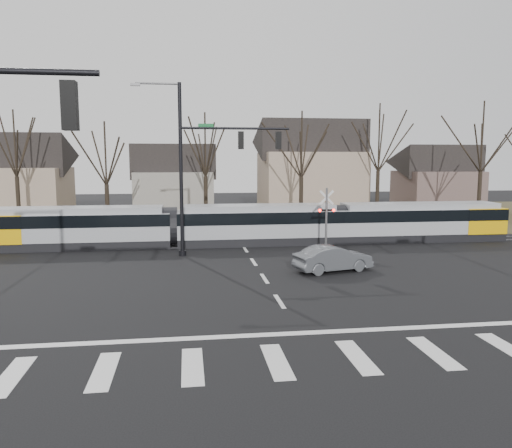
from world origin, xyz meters
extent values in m
plane|color=black|center=(0.00, 0.00, 0.00)|extent=(140.00, 140.00, 0.00)
cube|color=#38331E|center=(0.00, 32.00, 0.01)|extent=(140.00, 28.00, 0.01)
cube|color=silver|center=(-8.40, -4.00, 0.01)|extent=(0.60, 2.60, 0.01)
cube|color=silver|center=(-6.00, -4.00, 0.01)|extent=(0.60, 2.60, 0.01)
cube|color=silver|center=(-3.60, -4.00, 0.01)|extent=(0.60, 2.60, 0.01)
cube|color=silver|center=(-1.20, -4.00, 0.01)|extent=(0.60, 2.60, 0.01)
cube|color=silver|center=(1.20, -4.00, 0.01)|extent=(0.60, 2.60, 0.01)
cube|color=silver|center=(3.60, -4.00, 0.01)|extent=(0.60, 2.60, 0.01)
cube|color=silver|center=(6.00, -4.00, 0.01)|extent=(0.60, 2.60, 0.01)
cube|color=silver|center=(0.00, -1.80, 0.01)|extent=(28.00, 0.35, 0.01)
cube|color=silver|center=(0.00, 2.00, 0.01)|extent=(0.18, 2.00, 0.01)
cube|color=silver|center=(0.00, 6.00, 0.01)|extent=(0.18, 2.00, 0.01)
cube|color=silver|center=(0.00, 10.00, 0.01)|extent=(0.18, 2.00, 0.01)
cube|color=silver|center=(0.00, 14.00, 0.01)|extent=(0.18, 2.00, 0.01)
cube|color=silver|center=(0.00, 18.00, 0.01)|extent=(0.18, 2.00, 0.01)
cube|color=silver|center=(0.00, 22.00, 0.01)|extent=(0.18, 2.00, 0.01)
cube|color=silver|center=(0.00, 26.00, 0.01)|extent=(0.18, 2.00, 0.01)
cube|color=silver|center=(0.00, 30.00, 0.01)|extent=(0.18, 2.00, 0.01)
cube|color=#59595E|center=(0.00, 15.10, 0.03)|extent=(90.00, 0.12, 0.06)
cube|color=#59595E|center=(0.00, 16.50, 0.03)|extent=(90.00, 0.12, 0.06)
cube|color=gray|center=(-10.81, 16.00, 1.35)|extent=(12.01, 2.59, 2.70)
cube|color=black|center=(-10.81, 16.00, 1.89)|extent=(12.03, 2.62, 0.79)
cube|color=#E6AA07|center=(-15.34, 16.00, 1.43)|extent=(2.96, 2.64, 1.80)
cube|color=gray|center=(1.20, 16.00, 1.35)|extent=(11.09, 2.59, 2.70)
cube|color=black|center=(1.20, 16.00, 1.89)|extent=(11.11, 2.62, 0.79)
cube|color=gray|center=(12.75, 16.00, 1.35)|extent=(12.01, 2.59, 2.70)
cube|color=black|center=(12.75, 16.00, 1.89)|extent=(12.03, 2.62, 0.79)
cube|color=#E6AA07|center=(17.28, 16.00, 1.43)|extent=(2.96, 2.64, 1.80)
imported|color=#4F5256|center=(3.77, 7.10, 0.68)|extent=(3.47, 4.81, 1.35)
cube|color=black|center=(-6.15, -6.00, 6.90)|extent=(0.32, 0.32, 1.05)
sphere|color=#FF0C07|center=(-6.15, -6.00, 7.23)|extent=(0.22, 0.22, 0.22)
cylinder|color=black|center=(-4.00, 12.50, 5.10)|extent=(0.22, 0.22, 10.20)
cylinder|color=black|center=(-4.00, 12.50, 0.15)|extent=(0.44, 0.44, 0.30)
cylinder|color=black|center=(-0.75, 12.50, 7.60)|extent=(6.50, 0.14, 0.14)
cube|color=#0C5926|center=(-2.50, 12.50, 7.75)|extent=(0.90, 0.03, 0.22)
cube|color=black|center=(-0.42, 12.50, 6.90)|extent=(0.32, 0.32, 1.05)
sphere|color=#FF0C07|center=(-0.42, 12.50, 7.23)|extent=(0.22, 0.22, 0.22)
cube|color=black|center=(1.85, 12.50, 6.90)|extent=(0.32, 0.32, 1.05)
sphere|color=#FF0C07|center=(1.85, 12.50, 7.23)|extent=(0.22, 0.22, 0.22)
cube|color=#59595B|center=(-6.50, 12.50, 10.02)|extent=(0.55, 0.22, 0.14)
cylinder|color=#59595B|center=(5.00, 12.80, 2.00)|extent=(0.14, 0.14, 4.00)
cylinder|color=#59595B|center=(5.00, 12.80, 0.10)|extent=(0.36, 0.36, 0.20)
cube|color=silver|center=(5.00, 12.80, 3.40)|extent=(0.95, 0.04, 0.95)
cube|color=silver|center=(5.00, 12.80, 3.40)|extent=(0.95, 0.04, 0.95)
cube|color=black|center=(5.00, 12.80, 2.60)|extent=(1.00, 0.10, 0.12)
sphere|color=#FF0C07|center=(4.55, 12.72, 2.60)|extent=(0.18, 0.18, 0.18)
sphere|color=#FF0C07|center=(5.45, 12.72, 2.60)|extent=(0.18, 0.18, 0.18)
cube|color=gray|center=(-20.00, 34.00, 2.50)|extent=(9.00, 8.00, 5.00)
cube|color=gray|center=(-5.00, 36.00, 2.25)|extent=(8.00, 7.00, 4.50)
cube|color=gray|center=(9.00, 33.00, 3.25)|extent=(10.00, 8.00, 6.50)
cube|color=brown|center=(24.00, 35.00, 2.25)|extent=(8.00, 7.00, 4.50)
camera|label=1|loc=(-3.66, -17.46, 5.74)|focal=35.00mm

